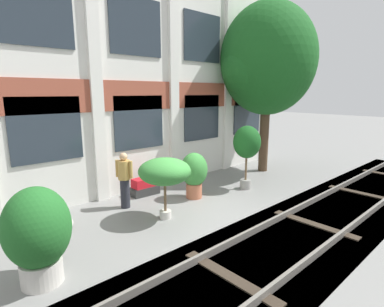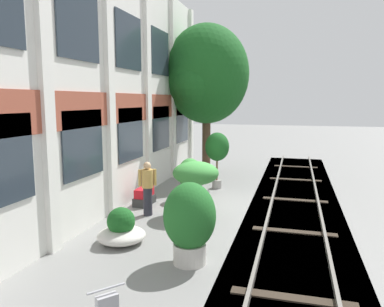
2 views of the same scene
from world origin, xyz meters
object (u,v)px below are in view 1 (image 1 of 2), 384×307
at_px(potted_plant_glazed_jar, 38,232).
at_px(resident_by_doorway, 124,179).
at_px(potted_plant_tall_urn, 165,172).
at_px(potted_plant_square_trough, 145,187).
at_px(potted_plant_low_pan, 247,144).
at_px(potted_plant_ribbed_drum, 194,172).
at_px(broadleaf_tree, 268,62).
at_px(potted_plant_wide_bowl, 46,221).

distance_m(potted_plant_glazed_jar, resident_by_doorway, 3.50).
distance_m(potted_plant_tall_urn, potted_plant_square_trough, 2.20).
height_order(potted_plant_square_trough, potted_plant_low_pan, potted_plant_low_pan).
bearing_deg(resident_by_doorway, potted_plant_ribbed_drum, 131.49).
distance_m(potted_plant_ribbed_drum, potted_plant_low_pan, 2.08).
relative_size(potted_plant_tall_urn, potted_plant_ribbed_drum, 1.12).
relative_size(broadleaf_tree, potted_plant_low_pan, 3.09).
height_order(potted_plant_wide_bowl, potted_plant_low_pan, potted_plant_low_pan).
bearing_deg(broadleaf_tree, resident_by_doorway, 177.80).
bearing_deg(potted_plant_low_pan, potted_plant_glazed_jar, -172.93).
xyz_separation_m(broadleaf_tree, potted_plant_glazed_jar, (-9.13, -1.83, -3.42)).
relative_size(potted_plant_wide_bowl, potted_plant_low_pan, 0.53).
distance_m(broadleaf_tree, potted_plant_glazed_jar, 9.92).
distance_m(broadleaf_tree, potted_plant_tall_urn, 6.79).
xyz_separation_m(potted_plant_low_pan, resident_by_doorway, (-3.85, 1.25, -0.69)).
bearing_deg(potted_plant_wide_bowl, resident_by_doorway, 5.70).
relative_size(potted_plant_square_trough, potted_plant_wide_bowl, 0.79).
distance_m(potted_plant_square_trough, potted_plant_wide_bowl, 3.26).
bearing_deg(broadleaf_tree, potted_plant_low_pan, -157.76).
bearing_deg(potted_plant_tall_urn, potted_plant_wide_bowl, 156.21).
height_order(broadleaf_tree, potted_plant_tall_urn, broadleaf_tree).
relative_size(potted_plant_glazed_jar, potted_plant_ribbed_drum, 1.21).
relative_size(potted_plant_square_trough, potted_plant_low_pan, 0.42).
height_order(potted_plant_glazed_jar, potted_plant_low_pan, potted_plant_low_pan).
distance_m(potted_plant_tall_urn, potted_plant_glazed_jar, 3.30).
bearing_deg(potted_plant_ribbed_drum, potted_plant_low_pan, -15.80).
xyz_separation_m(potted_plant_square_trough, potted_plant_low_pan, (2.85, -1.78, 1.27)).
relative_size(potted_plant_glazed_jar, potted_plant_wide_bowl, 1.50).
bearing_deg(potted_plant_glazed_jar, potted_plant_tall_urn, 12.88).
xyz_separation_m(potted_plant_wide_bowl, resident_by_doorway, (2.17, 0.22, 0.53)).
bearing_deg(broadleaf_tree, potted_plant_wide_bowl, 179.82).
relative_size(potted_plant_tall_urn, potted_plant_glazed_jar, 0.93).
bearing_deg(potted_plant_square_trough, potted_plant_wide_bowl, -166.72).
bearing_deg(potted_plant_tall_urn, potted_plant_ribbed_drum, 21.47).
relative_size(potted_plant_tall_urn, potted_plant_wide_bowl, 1.39).
xyz_separation_m(potted_plant_tall_urn, potted_plant_low_pan, (3.47, 0.09, 0.30)).
xyz_separation_m(potted_plant_ribbed_drum, potted_plant_square_trough, (-0.97, 1.25, -0.55)).
height_order(potted_plant_ribbed_drum, potted_plant_wide_bowl, potted_plant_ribbed_drum).
height_order(potted_plant_ribbed_drum, potted_plant_low_pan, potted_plant_low_pan).
bearing_deg(broadleaf_tree, potted_plant_tall_urn, -169.47).
bearing_deg(broadleaf_tree, potted_plant_square_trough, 171.69).
height_order(potted_plant_wide_bowl, resident_by_doorway, resident_by_doorway).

